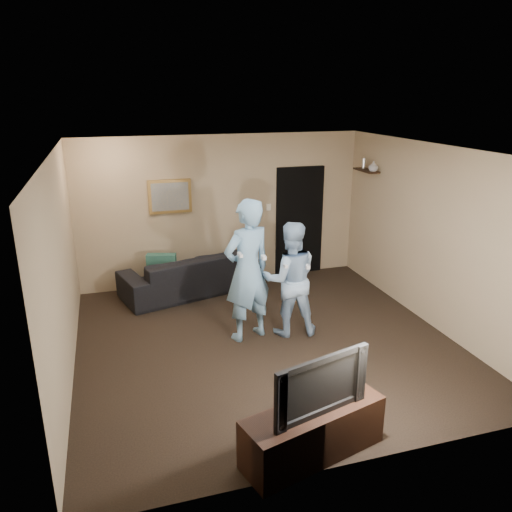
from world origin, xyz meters
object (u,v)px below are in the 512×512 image
object	(u,v)px
wii_player_left	(247,271)
television	(315,381)
tv_console	(313,432)
sofa	(191,273)
wii_player_right	(290,279)

from	to	relation	value
wii_player_left	television	bearing A→B (deg)	-91.57
tv_console	television	size ratio (longest dim) A/B	1.39
television	tv_console	bearing A→B (deg)	0.00
tv_console	sofa	bearing A→B (deg)	79.90
wii_player_left	sofa	bearing A→B (deg)	104.04
television	wii_player_left	size ratio (longest dim) A/B	0.51
television	wii_player_left	distance (m)	2.48
sofa	wii_player_left	size ratio (longest dim) A/B	1.18
wii_player_left	wii_player_right	bearing A→B (deg)	-3.32
sofa	tv_console	xyz separation A→B (m)	(0.40, -4.35, -0.09)
sofa	wii_player_left	xyz separation A→B (m)	(0.47, -1.88, 0.65)
sofa	tv_console	world-z (taller)	sofa
wii_player_right	wii_player_left	bearing A→B (deg)	176.68
tv_console	television	world-z (taller)	television
tv_console	wii_player_right	bearing A→B (deg)	59.29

